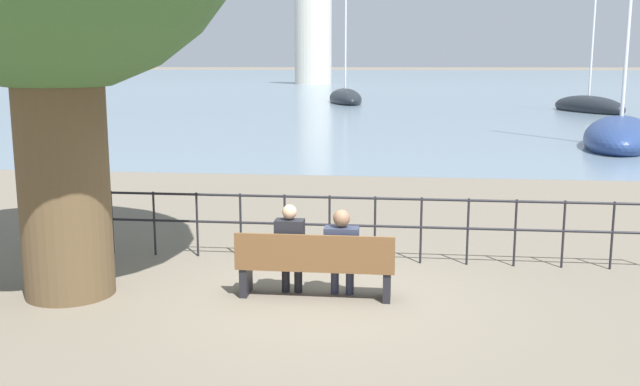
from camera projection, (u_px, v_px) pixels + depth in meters
ground_plane at (316, 296)px, 9.59m from camera, size 1000.00×1000.00×0.00m
harbor_water at (399, 76)px, 166.27m from camera, size 600.00×300.00×0.01m
park_bench at (315, 266)px, 9.44m from camera, size 2.11×0.45×0.90m
seated_person_left at (290, 246)px, 9.52m from camera, size 0.38×0.35×1.26m
seated_person_right at (342, 249)px, 9.44m from camera, size 0.45×0.35×1.21m
promenade_railing at (330, 218)px, 11.22m from camera, size 10.07×0.04×1.05m
sailboat_0 at (345, 99)px, 55.79m from camera, size 3.99×8.77×8.49m
sailboat_1 at (620, 137)px, 26.56m from camera, size 4.40×7.40×11.44m
sailboat_2 at (588, 106)px, 45.52m from camera, size 4.40×7.16×12.13m
harbor_lighthouse at (313, 23)px, 103.32m from camera, size 5.42×5.42×18.75m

